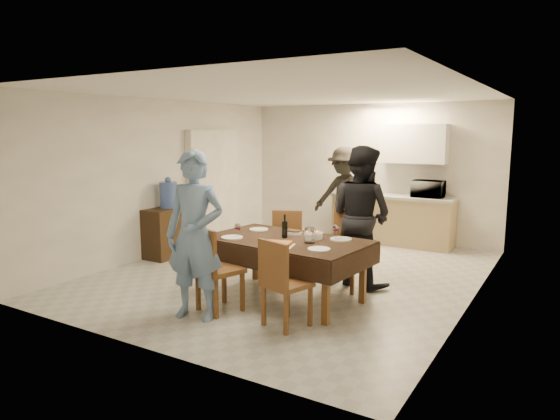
{
  "coord_description": "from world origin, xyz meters",
  "views": [
    {
      "loc": [
        3.51,
        -6.23,
        2.08
      ],
      "look_at": [
        -0.05,
        -0.3,
        0.98
      ],
      "focal_mm": 32.0,
      "sensor_mm": 36.0,
      "label": 1
    }
  ],
  "objects_px": {
    "person_far": "(361,216)",
    "person_near": "(195,235)",
    "water_jug": "(168,195)",
    "savoury_tart": "(277,244)",
    "console": "(170,232)",
    "dining_table": "(286,242)",
    "microwave": "(428,189)",
    "water_pitcher": "(310,235)",
    "wine_bottle": "(285,226)",
    "person_kitchen": "(344,196)"
  },
  "relations": [
    {
      "from": "water_jug",
      "to": "savoury_tart",
      "type": "distance_m",
      "value": 3.14
    },
    {
      "from": "water_pitcher",
      "to": "savoury_tart",
      "type": "relative_size",
      "value": 0.49
    },
    {
      "from": "savoury_tart",
      "to": "person_far",
      "type": "relative_size",
      "value": 0.2
    },
    {
      "from": "water_jug",
      "to": "savoury_tart",
      "type": "height_order",
      "value": "water_jug"
    },
    {
      "from": "water_pitcher",
      "to": "person_kitchen",
      "type": "relative_size",
      "value": 0.1
    },
    {
      "from": "microwave",
      "to": "wine_bottle",
      "type": "bearing_deg",
      "value": 77.78
    },
    {
      "from": "water_pitcher",
      "to": "person_near",
      "type": "distance_m",
      "value": 1.35
    },
    {
      "from": "savoury_tart",
      "to": "microwave",
      "type": "bearing_deg",
      "value": 81.05
    },
    {
      "from": "wine_bottle",
      "to": "water_pitcher",
      "type": "relative_size",
      "value": 1.59
    },
    {
      "from": "person_far",
      "to": "person_kitchen",
      "type": "bearing_deg",
      "value": -45.48
    },
    {
      "from": "dining_table",
      "to": "savoury_tart",
      "type": "distance_m",
      "value": 0.4
    },
    {
      "from": "person_kitchen",
      "to": "wine_bottle",
      "type": "bearing_deg",
      "value": -79.1
    },
    {
      "from": "water_jug",
      "to": "person_far",
      "type": "distance_m",
      "value": 3.32
    },
    {
      "from": "water_pitcher",
      "to": "person_far",
      "type": "bearing_deg",
      "value": 79.7
    },
    {
      "from": "water_pitcher",
      "to": "microwave",
      "type": "bearing_deg",
      "value": 84.0
    },
    {
      "from": "console",
      "to": "water_jug",
      "type": "distance_m",
      "value": 0.63
    },
    {
      "from": "water_pitcher",
      "to": "person_kitchen",
      "type": "bearing_deg",
      "value": 107.06
    },
    {
      "from": "person_near",
      "to": "microwave",
      "type": "bearing_deg",
      "value": 61.76
    },
    {
      "from": "wine_bottle",
      "to": "savoury_tart",
      "type": "xyz_separation_m",
      "value": [
        0.15,
        -0.43,
        -0.12
      ]
    },
    {
      "from": "savoury_tart",
      "to": "console",
      "type": "bearing_deg",
      "value": 156.31
    },
    {
      "from": "dining_table",
      "to": "console",
      "type": "distance_m",
      "value": 2.92
    },
    {
      "from": "microwave",
      "to": "savoury_tart",
      "type": "bearing_deg",
      "value": 81.05
    },
    {
      "from": "microwave",
      "to": "person_kitchen",
      "type": "distance_m",
      "value": 1.5
    },
    {
      "from": "dining_table",
      "to": "water_pitcher",
      "type": "height_order",
      "value": "water_pitcher"
    },
    {
      "from": "console",
      "to": "person_far",
      "type": "bearing_deg",
      "value": 2.95
    },
    {
      "from": "water_jug",
      "to": "water_pitcher",
      "type": "height_order",
      "value": "water_jug"
    },
    {
      "from": "console",
      "to": "person_near",
      "type": "xyz_separation_m",
      "value": [
        2.22,
        -1.93,
        0.53
      ]
    },
    {
      "from": "console",
      "to": "water_pitcher",
      "type": "xyz_separation_m",
      "value": [
        3.12,
        -0.93,
        0.45
      ]
    },
    {
      "from": "wine_bottle",
      "to": "water_pitcher",
      "type": "distance_m",
      "value": 0.42
    },
    {
      "from": "water_pitcher",
      "to": "person_near",
      "type": "relative_size",
      "value": 0.1
    },
    {
      "from": "water_jug",
      "to": "person_kitchen",
      "type": "bearing_deg",
      "value": 48.89
    },
    {
      "from": "dining_table",
      "to": "water_pitcher",
      "type": "xyz_separation_m",
      "value": [
        0.35,
        -0.05,
        0.13
      ]
    },
    {
      "from": "water_pitcher",
      "to": "savoury_tart",
      "type": "height_order",
      "value": "water_pitcher"
    },
    {
      "from": "water_pitcher",
      "to": "person_kitchen",
      "type": "distance_m",
      "value": 3.48
    },
    {
      "from": "water_jug",
      "to": "microwave",
      "type": "relative_size",
      "value": 0.8
    },
    {
      "from": "water_jug",
      "to": "wine_bottle",
      "type": "xyz_separation_m",
      "value": [
        2.72,
        -0.83,
        -0.12
      ]
    },
    {
      "from": "console",
      "to": "water_pitcher",
      "type": "distance_m",
      "value": 3.29
    },
    {
      "from": "water_pitcher",
      "to": "water_jug",
      "type": "bearing_deg",
      "value": 163.42
    },
    {
      "from": "person_far",
      "to": "person_near",
      "type": "bearing_deg",
      "value": 78.16
    },
    {
      "from": "microwave",
      "to": "person_near",
      "type": "bearing_deg",
      "value": 74.82
    },
    {
      "from": "microwave",
      "to": "console",
      "type": "bearing_deg",
      "value": 39.05
    },
    {
      "from": "person_far",
      "to": "water_pitcher",
      "type": "bearing_deg",
      "value": 95.5
    },
    {
      "from": "person_near",
      "to": "water_jug",
      "type": "bearing_deg",
      "value": 125.95
    },
    {
      "from": "water_pitcher",
      "to": "person_kitchen",
      "type": "height_order",
      "value": "person_kitchen"
    },
    {
      "from": "console",
      "to": "person_far",
      "type": "relative_size",
      "value": 0.47
    },
    {
      "from": "wine_bottle",
      "to": "microwave",
      "type": "height_order",
      "value": "microwave"
    },
    {
      "from": "water_jug",
      "to": "microwave",
      "type": "distance_m",
      "value": 4.53
    },
    {
      "from": "dining_table",
      "to": "microwave",
      "type": "xyz_separation_m",
      "value": [
        0.75,
        3.73,
        0.33
      ]
    },
    {
      "from": "person_near",
      "to": "person_kitchen",
      "type": "height_order",
      "value": "person_near"
    },
    {
      "from": "console",
      "to": "wine_bottle",
      "type": "height_order",
      "value": "wine_bottle"
    }
  ]
}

